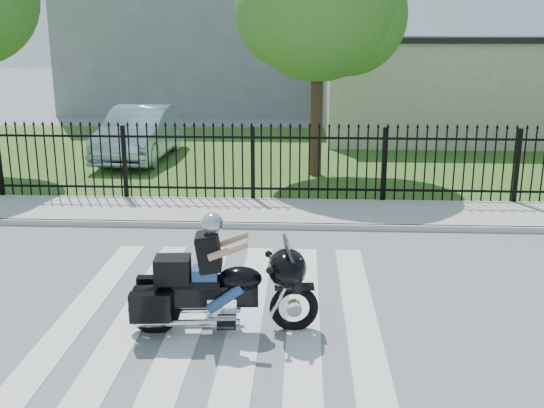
{
  "coord_description": "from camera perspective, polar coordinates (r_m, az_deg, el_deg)",
  "views": [
    {
      "loc": [
        1.17,
        -8.35,
        3.89
      ],
      "look_at": [
        0.63,
        2.25,
        1.0
      ],
      "focal_mm": 42.0,
      "sensor_mm": 36.0,
      "label": 1
    }
  ],
  "objects": [
    {
      "name": "parked_car",
      "position": [
        20.28,
        -11.72,
        6.23
      ],
      "size": [
        1.89,
        4.98,
        1.62
      ],
      "primitive_type": "imported",
      "rotation": [
        0.0,
        0.0,
        -0.04
      ],
      "color": "#ADBDDA",
      "rests_on": "grass_strip"
    },
    {
      "name": "crosswalk",
      "position": [
        9.29,
        -4.67,
        -9.56
      ],
      "size": [
        5.0,
        5.5,
        0.01
      ],
      "primitive_type": null,
      "color": "silver",
      "rests_on": "ground"
    },
    {
      "name": "curb",
      "position": [
        12.99,
        -2.4,
        -1.94
      ],
      "size": [
        40.0,
        0.12,
        0.12
      ],
      "primitive_type": "cube",
      "color": "#ADAAA3",
      "rests_on": "ground"
    },
    {
      "name": "grass_strip",
      "position": [
        20.76,
        -0.39,
        4.45
      ],
      "size": [
        40.0,
        12.0,
        0.02
      ],
      "primitive_type": "cube",
      "color": "#365C1F",
      "rests_on": "ground"
    },
    {
      "name": "motorcycle_rider",
      "position": [
        8.47,
        -4.88,
        -7.05
      ],
      "size": [
        2.54,
        0.89,
        1.68
      ],
      "rotation": [
        0.0,
        0.0,
        0.08
      ],
      "color": "black",
      "rests_on": "ground"
    },
    {
      "name": "building_low",
      "position": [
        25.13,
        16.54,
        9.73
      ],
      "size": [
        10.0,
        6.0,
        3.5
      ],
      "primitive_type": "cube",
      "color": "beige",
      "rests_on": "ground"
    },
    {
      "name": "iron_fence",
      "position": [
        14.71,
        -1.73,
        3.5
      ],
      "size": [
        26.0,
        0.04,
        1.8
      ],
      "color": "black",
      "rests_on": "ground"
    },
    {
      "name": "tree_mid",
      "position": [
        17.38,
        4.18,
        17.74
      ],
      "size": [
        4.2,
        4.2,
        6.78
      ],
      "color": "#382316",
      "rests_on": "ground"
    },
    {
      "name": "building_low_roof",
      "position": [
        25.04,
        16.87,
        13.94
      ],
      "size": [
        10.2,
        6.2,
        0.2
      ],
      "primitive_type": "cube",
      "color": "black",
      "rests_on": "building_low"
    },
    {
      "name": "ground",
      "position": [
        9.29,
        -4.67,
        -9.59
      ],
      "size": [
        120.0,
        120.0,
        0.0
      ],
      "primitive_type": "plane",
      "color": "slate",
      "rests_on": "ground"
    },
    {
      "name": "sidewalk",
      "position": [
        13.94,
        -2.03,
        -0.73
      ],
      "size": [
        40.0,
        2.0,
        0.12
      ],
      "primitive_type": "cube",
      "color": "#ADAAA3",
      "rests_on": "ground"
    }
  ]
}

